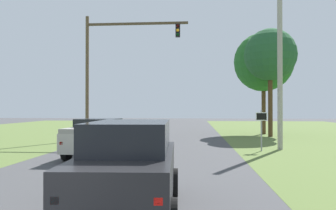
{
  "coord_description": "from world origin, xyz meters",
  "views": [
    {
      "loc": [
        2.61,
        -3.6,
        2.3
      ],
      "look_at": [
        0.92,
        17.8,
        2.5
      ],
      "focal_mm": 35.98,
      "sensor_mm": 36.0,
      "label": 1
    }
  ],
  "objects_px": {
    "oak_tree_right": "(264,62)",
    "extra_tree_1": "(270,55)",
    "utility_pole_right": "(280,70)",
    "red_suv_near": "(129,165)",
    "traffic_light": "(111,59)",
    "keep_moving_sign": "(261,125)",
    "pickup_truck_lead": "(100,137)"
  },
  "relations": [
    {
      "from": "traffic_light",
      "to": "utility_pole_right",
      "type": "distance_m",
      "value": 11.73
    },
    {
      "from": "red_suv_near",
      "to": "pickup_truck_lead",
      "type": "relative_size",
      "value": 0.94
    },
    {
      "from": "keep_moving_sign",
      "to": "oak_tree_right",
      "type": "distance_m",
      "value": 13.17
    },
    {
      "from": "oak_tree_right",
      "to": "traffic_light",
      "type": "bearing_deg",
      "value": -151.34
    },
    {
      "from": "oak_tree_right",
      "to": "utility_pole_right",
      "type": "distance_m",
      "value": 11.43
    },
    {
      "from": "traffic_light",
      "to": "pickup_truck_lead",
      "type": "bearing_deg",
      "value": -79.5
    },
    {
      "from": "keep_moving_sign",
      "to": "traffic_light",
      "type": "bearing_deg",
      "value": 150.73
    },
    {
      "from": "utility_pole_right",
      "to": "extra_tree_1",
      "type": "distance_m",
      "value": 8.91
    },
    {
      "from": "keep_moving_sign",
      "to": "oak_tree_right",
      "type": "relative_size",
      "value": 0.25
    },
    {
      "from": "oak_tree_right",
      "to": "extra_tree_1",
      "type": "height_order",
      "value": "oak_tree_right"
    },
    {
      "from": "pickup_truck_lead",
      "to": "traffic_light",
      "type": "bearing_deg",
      "value": 100.5
    },
    {
      "from": "oak_tree_right",
      "to": "extra_tree_1",
      "type": "distance_m",
      "value": 2.65
    },
    {
      "from": "keep_moving_sign",
      "to": "extra_tree_1",
      "type": "bearing_deg",
      "value": 74.84
    },
    {
      "from": "traffic_light",
      "to": "utility_pole_right",
      "type": "height_order",
      "value": "traffic_light"
    },
    {
      "from": "traffic_light",
      "to": "keep_moving_sign",
      "type": "xyz_separation_m",
      "value": [
        9.54,
        -5.35,
        -4.39
      ]
    },
    {
      "from": "red_suv_near",
      "to": "oak_tree_right",
      "type": "height_order",
      "value": "oak_tree_right"
    },
    {
      "from": "red_suv_near",
      "to": "oak_tree_right",
      "type": "distance_m",
      "value": 24.66
    },
    {
      "from": "red_suv_near",
      "to": "utility_pole_right",
      "type": "height_order",
      "value": "utility_pole_right"
    },
    {
      "from": "traffic_light",
      "to": "red_suv_near",
      "type": "bearing_deg",
      "value": -74.46
    },
    {
      "from": "pickup_truck_lead",
      "to": "utility_pole_right",
      "type": "distance_m",
      "value": 10.43
    },
    {
      "from": "red_suv_near",
      "to": "extra_tree_1",
      "type": "bearing_deg",
      "value": 69.57
    },
    {
      "from": "oak_tree_right",
      "to": "utility_pole_right",
      "type": "xyz_separation_m",
      "value": [
        -1.36,
        -11.18,
        -1.97
      ]
    },
    {
      "from": "traffic_light",
      "to": "utility_pole_right",
      "type": "relative_size",
      "value": 1.02
    },
    {
      "from": "pickup_truck_lead",
      "to": "keep_moving_sign",
      "type": "relative_size",
      "value": 2.27
    },
    {
      "from": "keep_moving_sign",
      "to": "extra_tree_1",
      "type": "distance_m",
      "value": 10.93
    },
    {
      "from": "pickup_truck_lead",
      "to": "traffic_light",
      "type": "relative_size",
      "value": 0.56
    },
    {
      "from": "red_suv_near",
      "to": "utility_pole_right",
      "type": "bearing_deg",
      "value": 62.14
    },
    {
      "from": "red_suv_near",
      "to": "extra_tree_1",
      "type": "xyz_separation_m",
      "value": [
        7.54,
        20.23,
        5.53
      ]
    },
    {
      "from": "keep_moving_sign",
      "to": "oak_tree_right",
      "type": "xyz_separation_m",
      "value": [
        2.52,
        11.94,
        4.94
      ]
    },
    {
      "from": "traffic_light",
      "to": "oak_tree_right",
      "type": "distance_m",
      "value": 13.76
    },
    {
      "from": "keep_moving_sign",
      "to": "extra_tree_1",
      "type": "relative_size",
      "value": 0.25
    },
    {
      "from": "red_suv_near",
      "to": "traffic_light",
      "type": "xyz_separation_m",
      "value": [
        -4.53,
        16.28,
        4.76
      ]
    }
  ]
}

